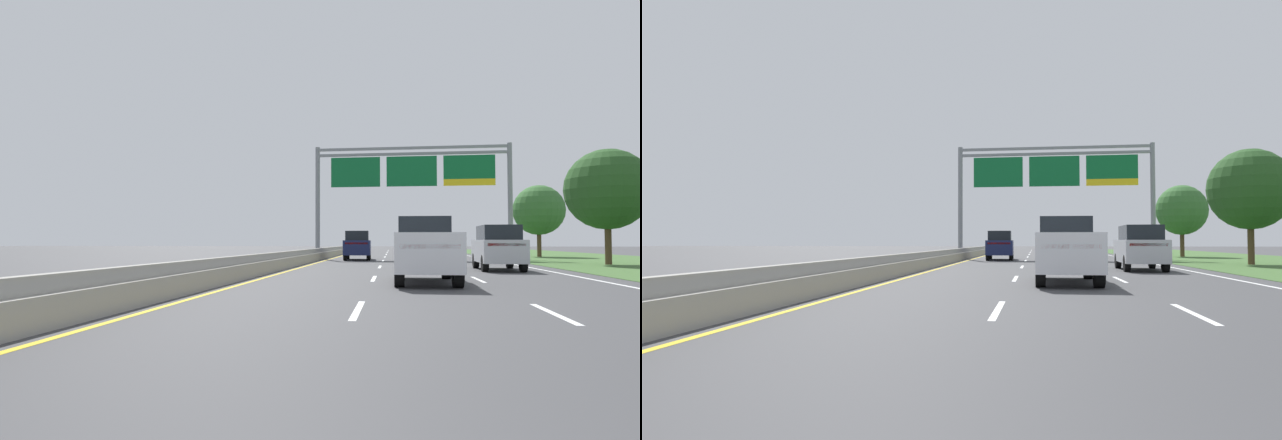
{
  "view_description": "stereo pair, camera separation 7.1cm",
  "coord_description": "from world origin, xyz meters",
  "views": [
    {
      "loc": [
        -1.15,
        -0.15,
        1.37
      ],
      "look_at": [
        -4.5,
        24.33,
        2.35
      ],
      "focal_mm": 29.99,
      "sensor_mm": 36.0,
      "label": 1
    },
    {
      "loc": [
        -1.07,
        -0.14,
        1.37
      ],
      "look_at": [
        -4.5,
        24.33,
        2.35
      ],
      "focal_mm": 29.99,
      "sensor_mm": 36.0,
      "label": 2
    }
  ],
  "objects": [
    {
      "name": "ground_plane",
      "position": [
        0.0,
        35.0,
        0.0
      ],
      "size": [
        220.0,
        220.0,
        0.0
      ],
      "primitive_type": "plane",
      "color": "#3D3D3F"
    },
    {
      "name": "lane_striping",
      "position": [
        0.0,
        34.54,
        0.0
      ],
      "size": [
        11.96,
        106.0,
        0.01
      ],
      "color": "white",
      "rests_on": "ground"
    },
    {
      "name": "median_barrier_concrete",
      "position": [
        -6.6,
        35.0,
        0.35
      ],
      "size": [
        0.6,
        110.0,
        0.85
      ],
      "color": "#99968E",
      "rests_on": "ground"
    },
    {
      "name": "overhead_sign_gantry",
      "position": [
        0.3,
        41.55,
        6.32
      ],
      "size": [
        15.06,
        0.42,
        8.84
      ],
      "color": "gray",
      "rests_on": "ground"
    },
    {
      "name": "pickup_truck_white",
      "position": [
        -0.1,
        17.86,
        1.07
      ],
      "size": [
        2.03,
        5.41,
        2.2
      ],
      "rotation": [
        0.0,
        0.0,
        1.57
      ],
      "color": "silver",
      "rests_on": "ground"
    },
    {
      "name": "car_silver_right_lane_suv",
      "position": [
        3.77,
        26.03,
        1.1
      ],
      "size": [
        2.02,
        4.75,
        2.11
      ],
      "rotation": [
        0.0,
        0.0,
        1.54
      ],
      "color": "#B2B5BA",
      "rests_on": "ground"
    },
    {
      "name": "car_blue_right_lane_sedan",
      "position": [
        3.71,
        53.68,
        0.82
      ],
      "size": [
        1.94,
        4.45,
        1.57
      ],
      "rotation": [
        0.0,
        0.0,
        1.54
      ],
      "color": "navy",
      "rests_on": "ground"
    },
    {
      "name": "car_navy_left_lane_suv",
      "position": [
        -3.74,
        39.2,
        1.1
      ],
      "size": [
        2.03,
        4.75,
        2.11
      ],
      "rotation": [
        0.0,
        0.0,
        1.6
      ],
      "color": "#161E47",
      "rests_on": "ground"
    },
    {
      "name": "roadside_tree_mid",
      "position": [
        11.19,
        32.69,
        4.38
      ],
      "size": [
        4.69,
        4.69,
        6.73
      ],
      "color": "#4C3823",
      "rests_on": "ground"
    },
    {
      "name": "roadside_tree_far",
      "position": [
        11.52,
        48.68,
        4.09
      ],
      "size": [
        4.37,
        4.37,
        6.29
      ],
      "color": "#4C3823",
      "rests_on": "ground"
    }
  ]
}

